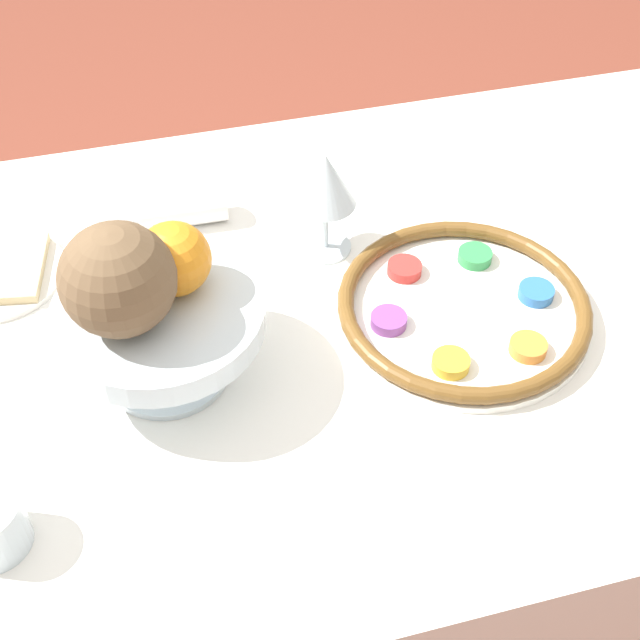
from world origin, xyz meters
name	(u,v)px	position (x,y,z in m)	size (l,w,h in m)	color
ground_plane	(314,592)	(0.00, 0.00, 0.00)	(8.00, 8.00, 0.00)	brown
dining_table	(313,479)	(0.00, 0.00, 0.35)	(1.43, 0.84, 0.71)	white
seder_plate	(463,307)	(-0.18, 0.05, 0.72)	(0.31, 0.31, 0.03)	white
wine_glass	(326,183)	(-0.05, -0.11, 0.81)	(0.08, 0.08, 0.15)	silver
fruit_stand	(160,323)	(0.18, 0.05, 0.79)	(0.23, 0.23, 0.11)	silver
orange_fruit	(174,259)	(0.16, 0.03, 0.85)	(0.08, 0.08, 0.08)	orange
coconut	(118,280)	(0.21, 0.07, 0.87)	(0.12, 0.12, 0.12)	brown
napkin_roll	(162,211)	(0.15, -0.21, 0.73)	(0.17, 0.05, 0.05)	white
spoon	(141,207)	(0.18, -0.26, 0.71)	(0.15, 0.07, 0.01)	silver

